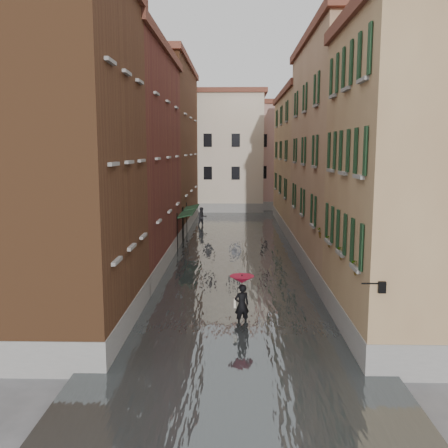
# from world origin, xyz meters

# --- Properties ---
(ground) EXTENTS (120.00, 120.00, 0.00)m
(ground) POSITION_xyz_m (0.00, 0.00, 0.00)
(ground) COLOR #575759
(ground) RESTS_ON ground
(floodwater) EXTENTS (10.00, 60.00, 0.20)m
(floodwater) POSITION_xyz_m (0.00, 13.00, 0.10)
(floodwater) COLOR #484F50
(floodwater) RESTS_ON ground
(building_left_near) EXTENTS (6.00, 8.00, 13.00)m
(building_left_near) POSITION_xyz_m (-7.00, -2.00, 6.50)
(building_left_near) COLOR brown
(building_left_near) RESTS_ON ground
(building_left_mid) EXTENTS (6.00, 14.00, 12.50)m
(building_left_mid) POSITION_xyz_m (-7.00, 9.00, 6.25)
(building_left_mid) COLOR brown
(building_left_mid) RESTS_ON ground
(building_left_far) EXTENTS (6.00, 16.00, 14.00)m
(building_left_far) POSITION_xyz_m (-7.00, 24.00, 7.00)
(building_left_far) COLOR brown
(building_left_far) RESTS_ON ground
(building_right_near) EXTENTS (6.00, 8.00, 11.50)m
(building_right_near) POSITION_xyz_m (7.00, -2.00, 5.75)
(building_right_near) COLOR #9A744F
(building_right_near) RESTS_ON ground
(building_right_mid) EXTENTS (6.00, 14.00, 13.00)m
(building_right_mid) POSITION_xyz_m (7.00, 9.00, 6.50)
(building_right_mid) COLOR tan
(building_right_mid) RESTS_ON ground
(building_right_far) EXTENTS (6.00, 16.00, 11.50)m
(building_right_far) POSITION_xyz_m (7.00, 24.00, 5.75)
(building_right_far) COLOR #9A744F
(building_right_far) RESTS_ON ground
(building_end_cream) EXTENTS (12.00, 9.00, 13.00)m
(building_end_cream) POSITION_xyz_m (-3.00, 38.00, 6.50)
(building_end_cream) COLOR beige
(building_end_cream) RESTS_ON ground
(building_end_pink) EXTENTS (10.00, 9.00, 12.00)m
(building_end_pink) POSITION_xyz_m (6.00, 40.00, 6.00)
(building_end_pink) COLOR tan
(building_end_pink) RESTS_ON ground
(awning_near) EXTENTS (1.09, 3.34, 2.80)m
(awning_near) POSITION_xyz_m (-3.48, 14.43, 2.47)
(awning_near) COLOR black
(awning_near) RESTS_ON ground
(awning_far) EXTENTS (1.09, 2.73, 2.80)m
(awning_far) POSITION_xyz_m (-3.49, 18.04, 2.46)
(awning_far) COLOR black
(awning_far) RESTS_ON ground
(wall_lantern) EXTENTS (0.71, 0.22, 0.35)m
(wall_lantern) POSITION_xyz_m (4.33, -6.00, 3.01)
(wall_lantern) COLOR black
(wall_lantern) RESTS_ON ground
(window_planters) EXTENTS (0.59, 7.85, 0.84)m
(window_planters) POSITION_xyz_m (4.12, -0.74, 3.51)
(window_planters) COLOR brown
(window_planters) RESTS_ON ground
(pedestrian_main) EXTENTS (1.01, 1.01, 2.06)m
(pedestrian_main) POSITION_xyz_m (0.26, -1.16, 1.27)
(pedestrian_main) COLOR black
(pedestrian_main) RESTS_ON ground
(pedestrian_far) EXTENTS (1.11, 1.00, 1.87)m
(pedestrian_far) POSITION_xyz_m (-3.03, 24.15, 0.93)
(pedestrian_far) COLOR black
(pedestrian_far) RESTS_ON ground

